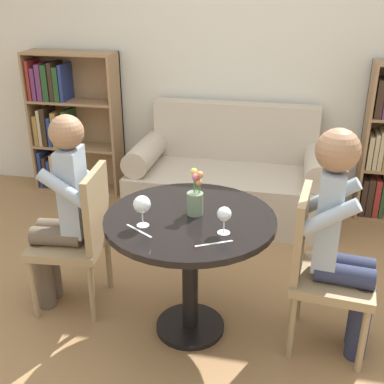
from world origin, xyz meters
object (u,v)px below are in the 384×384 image
couch (229,180)px  wine_glass_left (142,205)px  person_left (62,211)px  person_right (342,238)px  bookshelf_left (66,121)px  chair_left (80,234)px  flower_vase (195,198)px  chair_right (320,266)px  wine_glass_right (224,215)px

couch → wine_glass_left: 1.82m
person_left → person_right: size_ratio=0.98×
bookshelf_left → chair_left: size_ratio=1.45×
chair_left → person_left: (-0.09, -0.01, 0.15)m
chair_left → person_left: bearing=-86.4°
bookshelf_left → flower_vase: 2.43m
person_right → wine_glass_left: (-1.00, -0.19, 0.17)m
person_left → flower_vase: (0.81, -0.05, 0.18)m
couch → flower_vase: (0.02, -1.53, 0.52)m
couch → chair_right: (0.70, -1.52, 0.18)m
flower_vase → wine_glass_left: bearing=-140.8°
bookshelf_left → person_left: (0.81, -1.74, -0.03)m
flower_vase → person_left: bearing=176.1°
bookshelf_left → chair_left: (0.90, -1.73, -0.18)m
wine_glass_left → wine_glass_right: 0.42m
wine_glass_left → flower_vase: (0.23, 0.19, -0.02)m
person_right → wine_glass_right: size_ratio=8.82×
couch → chair_left: couch is taller
chair_left → chair_right: bearing=82.1°
bookshelf_left → person_right: size_ratio=1.05×
bookshelf_left → person_right: bookshelf_left is taller
chair_right → wine_glass_right: bearing=116.8°
person_right → wine_glass_left: bearing=106.3°
person_left → wine_glass_right: bearing=71.1°
bookshelf_left → wine_glass_right: bookshelf_left is taller
wine_glass_right → bookshelf_left: bearing=132.3°
chair_left → person_left: 0.18m
chair_left → person_right: (1.48, -0.07, 0.19)m
chair_right → wine_glass_right: chair_right is taller
bookshelf_left → chair_left: bearing=-62.5°
couch → person_left: 1.71m
chair_right → flower_vase: 0.76m
bookshelf_left → chair_right: 2.92m
chair_left → person_left: size_ratio=0.74×
person_right → flower_vase: 0.78m
couch → wine_glass_right: couch is taller
chair_left → chair_right: same height
couch → person_left: person_left is taller
person_right → wine_glass_right: bearing=112.6°
couch → flower_vase: size_ratio=6.47×
wine_glass_left → wine_glass_right: (0.41, 0.01, -0.02)m
wine_glass_left → flower_vase: bearing=39.2°
bookshelf_left → chair_left: bookshelf_left is taller
flower_vase → chair_left: bearing=174.5°
person_left → person_right: person_right is taller
person_right → bookshelf_left: bearing=58.7°
chair_right → person_left: size_ratio=0.74×
person_right → flower_vase: person_right is taller
person_left → flower_vase: size_ratio=4.79×
couch → person_right: size_ratio=1.32×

